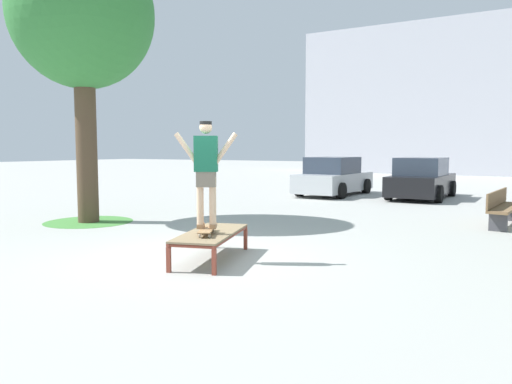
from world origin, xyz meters
TOP-DOWN VIEW (x-y plane):
  - ground_plane at (0.00, 0.00)m, footprint 120.00×120.00m
  - building_facade at (3.17, 31.22)m, footprint 28.09×4.00m
  - skate_box at (0.27, -0.00)m, footprint 1.27×2.04m
  - skateboard at (0.32, -0.20)m, footprint 0.56×0.80m
  - skater at (0.32, -0.20)m, footprint 0.92×0.55m
  - tree_near_left at (-4.76, 1.91)m, footprint 3.42×3.42m
  - grass_patch_near_left at (-4.76, 1.91)m, footprint 2.15×2.15m
  - car_silver at (-1.94, 11.67)m, footprint 2.10×4.29m
  - car_black at (1.33, 12.03)m, footprint 2.01×4.25m
  - park_bench at (4.26, 6.33)m, footprint 0.71×2.43m

SIDE VIEW (x-z plane):
  - ground_plane at x=0.00m, z-range 0.00..0.00m
  - grass_patch_near_left at x=-4.76m, z-range 0.00..0.01m
  - skate_box at x=0.27m, z-range 0.18..0.64m
  - park_bench at x=4.26m, z-range 0.03..0.86m
  - skateboard at x=0.32m, z-range 0.49..0.58m
  - car_silver at x=-1.94m, z-range -0.06..1.44m
  - car_black at x=1.33m, z-range -0.06..1.44m
  - skater at x=0.32m, z-range 0.68..2.38m
  - tree_near_left at x=-4.76m, z-range 1.56..8.42m
  - building_facade at x=3.17m, z-range 0.00..10.78m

